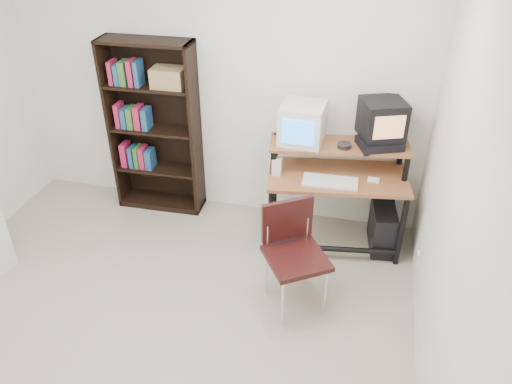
% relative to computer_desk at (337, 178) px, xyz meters
% --- Properties ---
extents(floor, '(4.00, 4.00, 0.01)m').
position_rel_computer_desk_xyz_m(floor, '(-1.25, -1.62, -0.69)').
color(floor, '#A89F8B').
rests_on(floor, ground).
extents(back_wall, '(4.00, 0.01, 2.60)m').
position_rel_computer_desk_xyz_m(back_wall, '(-1.25, 0.38, 0.61)').
color(back_wall, white).
rests_on(back_wall, floor).
extents(right_wall, '(0.01, 4.00, 2.60)m').
position_rel_computer_desk_xyz_m(right_wall, '(0.75, -1.62, 0.61)').
color(right_wall, white).
rests_on(right_wall, floor).
extents(computer_desk, '(1.29, 0.78, 0.98)m').
position_rel_computer_desk_xyz_m(computer_desk, '(0.00, 0.00, 0.00)').
color(computer_desk, '#945730').
rests_on(computer_desk, floor).
extents(crt_monitor, '(0.38, 0.39, 0.35)m').
position_rel_computer_desk_xyz_m(crt_monitor, '(-0.35, 0.08, 0.46)').
color(crt_monitor, silver).
rests_on(crt_monitor, computer_desk).
extents(vcr, '(0.43, 0.38, 0.08)m').
position_rel_computer_desk_xyz_m(vcr, '(0.32, 0.12, 0.32)').
color(vcr, black).
rests_on(vcr, computer_desk).
extents(crt_tv, '(0.45, 0.44, 0.33)m').
position_rel_computer_desk_xyz_m(crt_tv, '(0.31, 0.19, 0.52)').
color(crt_tv, black).
rests_on(crt_tv, vcr).
extents(cd_spindle, '(0.16, 0.16, 0.05)m').
position_rel_computer_desk_xyz_m(cd_spindle, '(0.03, 0.04, 0.31)').
color(cd_spindle, '#26262B').
rests_on(cd_spindle, computer_desk).
extents(keyboard, '(0.48, 0.23, 0.03)m').
position_rel_computer_desk_xyz_m(keyboard, '(-0.05, -0.16, 0.05)').
color(keyboard, silver).
rests_on(keyboard, computer_desk).
extents(mousepad, '(0.23, 0.19, 0.01)m').
position_rel_computer_desk_xyz_m(mousepad, '(0.31, -0.06, 0.03)').
color(mousepad, black).
rests_on(mousepad, computer_desk).
extents(mouse, '(0.10, 0.07, 0.03)m').
position_rel_computer_desk_xyz_m(mouse, '(0.31, -0.05, 0.05)').
color(mouse, white).
rests_on(mouse, mousepad).
extents(desk_speaker, '(0.08, 0.08, 0.17)m').
position_rel_computer_desk_xyz_m(desk_speaker, '(-0.52, -0.13, 0.12)').
color(desk_speaker, silver).
rests_on(desk_speaker, computer_desk).
extents(pc_tower, '(0.26, 0.47, 0.42)m').
position_rel_computer_desk_xyz_m(pc_tower, '(0.45, 0.03, -0.48)').
color(pc_tower, black).
rests_on(pc_tower, floor).
extents(school_chair, '(0.61, 0.61, 0.88)m').
position_rel_computer_desk_xyz_m(school_chair, '(-0.24, -0.84, -0.15)').
color(school_chair, black).
rests_on(school_chair, floor).
extents(bookshelf, '(0.88, 0.32, 1.74)m').
position_rel_computer_desk_xyz_m(bookshelf, '(-1.82, 0.23, 0.20)').
color(bookshelf, black).
rests_on(bookshelf, floor).
extents(wall_outlet, '(0.02, 0.08, 0.12)m').
position_rel_computer_desk_xyz_m(wall_outlet, '(0.74, -0.47, -0.39)').
color(wall_outlet, beige).
rests_on(wall_outlet, right_wall).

